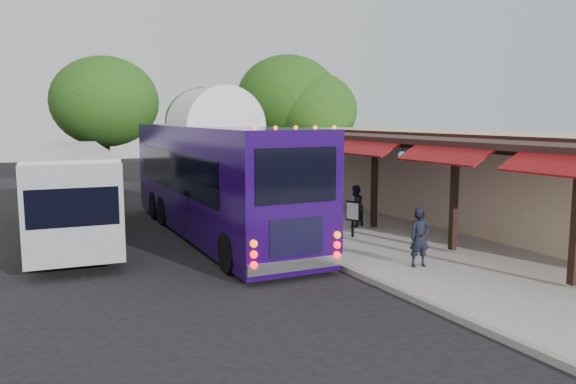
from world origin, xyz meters
TOP-DOWN VIEW (x-y plane):
  - ground at (0.00, 0.00)m, footprint 90.00×90.00m
  - sidewalk at (5.00, 4.00)m, footprint 10.00×40.00m
  - curb at (0.05, 4.00)m, footprint 0.20×40.00m
  - station_shelter at (8.38, 4.00)m, footprint 8.15×20.00m
  - coach_bus at (-1.45, 6.29)m, footprint 3.12×13.09m
  - city_bus at (-6.08, 8.36)m, footprint 3.56×11.72m
  - ped_a at (1.80, -0.83)m, footprint 0.65×0.50m
  - ped_b at (3.40, 4.64)m, footprint 0.90×0.79m
  - ped_c at (0.60, 8.53)m, footprint 1.07×0.70m
  - ped_d at (2.23, 6.81)m, footprint 1.29×0.86m
  - sign_board at (2.29, 3.14)m, footprint 0.25×0.54m
  - tree_left at (2.20, 17.65)m, footprint 4.55×4.55m
  - tree_mid at (7.17, 17.40)m, footprint 6.08×6.08m
  - tree_right at (8.13, 16.24)m, footprint 5.31×5.31m
  - tree_far at (-2.84, 20.00)m, footprint 5.85×5.85m

SIDE VIEW (x-z plane):
  - ground at x=0.00m, z-range 0.00..0.00m
  - sidewalk at x=5.00m, z-range 0.00..0.15m
  - curb at x=0.05m, z-range -0.01..0.15m
  - ped_b at x=3.40m, z-range 0.15..1.69m
  - ped_a at x=1.80m, z-range 0.15..1.75m
  - sign_board at x=2.29m, z-range 0.37..1.60m
  - ped_c at x=0.60m, z-range 0.15..1.84m
  - ped_d at x=2.23m, z-range 0.15..2.00m
  - city_bus at x=-6.08m, z-range 0.16..3.26m
  - station_shelter at x=8.38m, z-range 0.05..3.65m
  - coach_bus at x=-1.45m, z-range 0.15..4.32m
  - tree_left at x=2.20m, z-range 0.97..6.79m
  - tree_right at x=8.13m, z-range 1.13..7.93m
  - tree_far at x=-2.84m, z-range 1.25..8.74m
  - tree_mid at x=7.17m, z-range 1.30..9.09m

